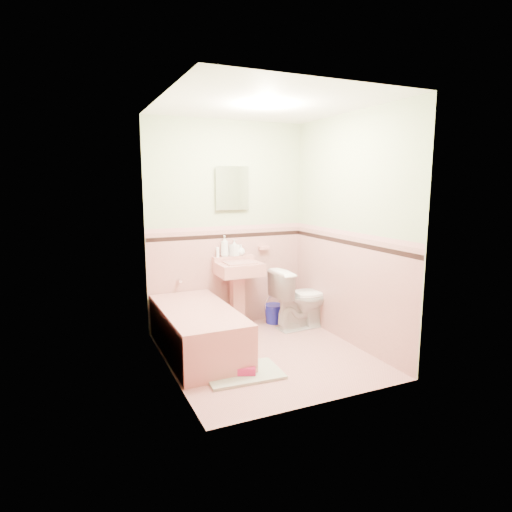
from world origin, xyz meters
name	(u,v)px	position (x,y,z in m)	size (l,w,h in m)	color
floor	(266,354)	(0.00, 0.00, 0.00)	(2.20, 2.20, 0.00)	tan
ceiling	(267,104)	(0.00, 0.00, 2.50)	(2.20, 2.20, 0.00)	white
wall_back	(228,225)	(0.00, 1.10, 1.25)	(2.50, 2.50, 0.00)	beige
wall_front	(328,251)	(0.00, -1.10, 1.25)	(2.50, 2.50, 0.00)	beige
wall_left	(166,240)	(-1.00, 0.00, 1.25)	(2.50, 2.50, 0.00)	beige
wall_right	(349,231)	(1.00, 0.00, 1.25)	(2.50, 2.50, 0.00)	beige
wainscot_back	(228,277)	(0.00, 1.09, 0.60)	(2.00, 2.00, 0.00)	tan
wainscot_front	(325,331)	(0.00, -1.09, 0.60)	(2.00, 2.00, 0.00)	tan
wainscot_left	(170,310)	(-0.99, 0.00, 0.60)	(2.20, 2.20, 0.00)	tan
wainscot_right	(346,289)	(0.99, 0.00, 0.60)	(2.20, 2.20, 0.00)	tan
accent_back	(228,236)	(0.00, 1.08, 1.12)	(2.00, 2.00, 0.00)	black
accent_front	(327,267)	(0.00, -1.08, 1.12)	(2.00, 2.00, 0.00)	black
accent_left	(169,255)	(-0.98, 0.00, 1.12)	(2.20, 2.20, 0.00)	black
accent_right	(347,242)	(0.98, 0.00, 1.12)	(2.20, 2.20, 0.00)	black
cap_back	(228,228)	(0.00, 1.08, 1.22)	(2.00, 2.00, 0.00)	tan
cap_front	(327,254)	(0.00, -1.08, 1.22)	(2.00, 2.00, 0.00)	tan
cap_left	(168,244)	(-0.98, 0.00, 1.22)	(2.20, 2.20, 0.00)	tan
cap_right	(348,233)	(0.98, 0.00, 1.22)	(2.20, 2.20, 0.00)	tan
bathtub	(198,332)	(-0.63, 0.33, 0.23)	(0.70, 1.50, 0.45)	tan
tub_faucet	(179,280)	(-0.63, 1.05, 0.63)	(0.04, 0.04, 0.12)	silver
sink	(239,296)	(0.05, 0.86, 0.41)	(0.52, 0.48, 0.82)	tan
sink_faucet	(235,250)	(0.05, 1.00, 0.95)	(0.02, 0.02, 0.10)	silver
medicine_cabinet	(232,188)	(0.05, 1.07, 1.70)	(0.39, 0.04, 0.49)	white
soap_dish	(264,248)	(0.47, 1.06, 0.95)	(0.13, 0.08, 0.04)	tan
soap_bottle_left	(225,246)	(-0.06, 1.04, 1.01)	(0.10, 0.10, 0.26)	#B2B2B2
soap_bottle_mid	(234,248)	(0.06, 1.04, 0.98)	(0.09, 0.09, 0.21)	#B2B2B2
soap_bottle_right	(241,250)	(0.15, 1.04, 0.94)	(0.10, 0.10, 0.13)	#B2B2B2
tube	(218,252)	(-0.15, 1.04, 0.94)	(0.04, 0.04, 0.12)	white
toilet	(301,298)	(0.76, 0.60, 0.37)	(0.42, 0.73, 0.74)	white
bucket	(274,314)	(0.53, 0.88, 0.12)	(0.24, 0.24, 0.24)	#1A1F9F
bath_mat	(243,373)	(-0.40, -0.35, 0.01)	(0.70, 0.47, 0.03)	#9CA98C
shoe	(246,371)	(-0.40, -0.42, 0.06)	(0.17, 0.08, 0.07)	#BF1E59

